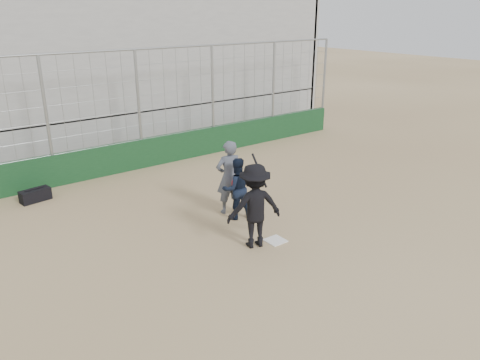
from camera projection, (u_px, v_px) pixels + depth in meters
ground at (275, 241)px, 11.20m from camera, size 90.00×90.00×0.00m
home_plate at (275, 241)px, 11.20m from camera, size 0.44×0.44×0.02m
backstop at (141, 141)px, 16.09m from camera, size 18.10×0.25×4.04m
bleachers at (83, 69)px, 19.10m from camera, size 20.25×6.70×6.98m
batter_at_plate at (255, 206)px, 10.67m from camera, size 1.46×1.11×2.12m
catcher_crouched at (237, 199)px, 12.23m from camera, size 0.92×0.79×1.13m
umpire at (229, 181)px, 12.50m from camera, size 0.82×0.62×1.81m
equipment_bag at (35, 195)px, 13.47m from camera, size 0.88×0.47×0.40m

